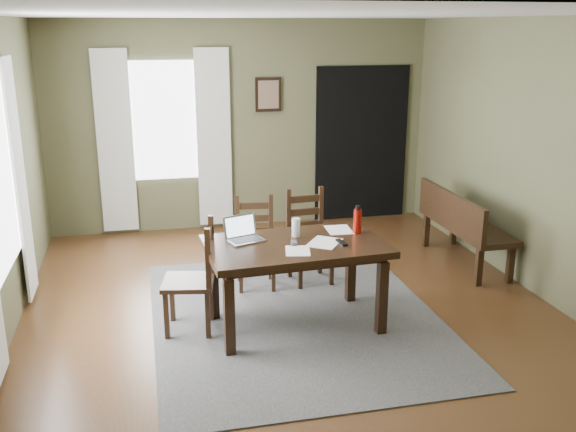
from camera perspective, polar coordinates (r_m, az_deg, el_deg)
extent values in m
cube|color=#492C16|center=(6.05, 0.64, -9.03)|extent=(5.00, 6.00, 0.01)
cube|color=brown|center=(8.50, -4.12, 8.01)|extent=(5.00, 0.02, 2.70)
cube|color=brown|center=(2.93, 14.83, -9.60)|extent=(5.00, 0.02, 2.70)
cube|color=brown|center=(6.64, 22.22, 4.39)|extent=(0.02, 6.00, 2.70)
cube|color=white|center=(5.46, 0.74, 17.50)|extent=(5.00, 6.00, 0.02)
cube|color=#454545|center=(6.05, 0.64, -8.94)|extent=(2.60, 3.20, 0.01)
cube|color=black|center=(5.61, 0.68, -2.73)|extent=(1.61, 1.03, 0.06)
cube|color=black|center=(5.63, 0.68, -3.27)|extent=(1.43, 0.85, 0.05)
cube|color=black|center=(5.29, -5.24, -8.90)|extent=(0.09, 0.09, 0.66)
cube|color=black|center=(5.94, -6.63, -5.98)|extent=(0.09, 0.09, 0.66)
cube|color=black|center=(5.67, 8.33, -7.18)|extent=(0.09, 0.09, 0.66)
cube|color=black|center=(6.29, 5.59, -4.65)|extent=(0.09, 0.09, 0.66)
cube|color=black|center=(5.70, -8.85, -5.84)|extent=(0.51, 0.51, 0.04)
cube|color=black|center=(5.97, -10.26, -7.26)|extent=(0.05, 0.05, 0.43)
cube|color=black|center=(5.93, -6.85, -7.28)|extent=(0.05, 0.05, 0.43)
cube|color=black|center=(5.65, -10.75, -8.71)|extent=(0.05, 0.05, 0.43)
cube|color=black|center=(5.61, -7.13, -8.74)|extent=(0.05, 0.05, 0.43)
cube|color=black|center=(5.75, -6.81, -2.54)|extent=(0.05, 0.05, 0.54)
cube|color=black|center=(5.40, -7.12, -3.84)|extent=(0.05, 0.05, 0.54)
cube|color=black|center=(5.63, -6.91, -4.57)|extent=(0.09, 0.32, 0.07)
cube|color=black|center=(5.58, -6.96, -3.17)|extent=(0.09, 0.32, 0.07)
cube|color=black|center=(5.53, -7.01, -1.75)|extent=(0.09, 0.32, 0.07)
cube|color=black|center=(6.57, -2.88, -2.85)|extent=(0.45, 0.45, 0.04)
cube|color=black|center=(6.49, -4.21, -5.20)|extent=(0.04, 0.04, 0.40)
cube|color=black|center=(6.79, -4.34, -4.17)|extent=(0.04, 0.04, 0.40)
cube|color=black|center=(6.51, -1.30, -5.08)|extent=(0.04, 0.04, 0.40)
cube|color=black|center=(6.81, -1.57, -4.07)|extent=(0.04, 0.04, 0.40)
cube|color=black|center=(6.66, -4.52, -0.26)|extent=(0.05, 0.05, 0.50)
cube|color=black|center=(6.68, -1.53, -0.16)|extent=(0.05, 0.05, 0.50)
cube|color=black|center=(6.71, -3.01, -1.32)|extent=(0.30, 0.06, 0.07)
cube|color=black|center=(6.67, -3.02, -0.21)|extent=(0.30, 0.06, 0.07)
cube|color=black|center=(6.63, -3.04, 0.91)|extent=(0.30, 0.06, 0.07)
cube|color=black|center=(6.70, 2.02, -2.30)|extent=(0.46, 0.46, 0.04)
cube|color=black|center=(6.57, 1.10, -4.79)|extent=(0.04, 0.04, 0.41)
cube|color=black|center=(6.87, 0.17, -3.80)|extent=(0.04, 0.04, 0.41)
cube|color=black|center=(6.68, 3.89, -4.45)|extent=(0.04, 0.04, 0.41)
cube|color=black|center=(6.98, 2.85, -3.49)|extent=(0.04, 0.04, 0.41)
cube|color=black|center=(6.73, 0.04, 0.24)|extent=(0.05, 0.05, 0.53)
cube|color=black|center=(6.85, 2.93, 0.51)|extent=(0.05, 0.05, 0.53)
cube|color=black|center=(6.83, 1.49, -0.76)|extent=(0.31, 0.05, 0.07)
cube|color=black|center=(6.79, 1.50, 0.38)|extent=(0.31, 0.05, 0.07)
cube|color=black|center=(6.75, 1.51, 1.53)|extent=(0.31, 0.05, 0.07)
cube|color=black|center=(7.50, 15.61, -0.82)|extent=(0.48, 1.49, 0.06)
cube|color=black|center=(7.14, 19.15, -4.05)|extent=(0.06, 0.06, 0.42)
cube|color=black|center=(6.96, 16.60, -4.35)|extent=(0.06, 0.06, 0.42)
cube|color=black|center=(8.19, 14.50, -1.03)|extent=(0.06, 0.06, 0.42)
cube|color=black|center=(8.03, 12.20, -1.22)|extent=(0.06, 0.06, 0.42)
cube|color=black|center=(7.34, 14.27, 0.65)|extent=(0.05, 1.49, 0.36)
cube|color=#B7B7BC|center=(5.66, -3.77, -2.18)|extent=(0.36, 0.30, 0.02)
cube|color=#B7B7BC|center=(5.72, -4.31, -0.88)|extent=(0.31, 0.15, 0.20)
cube|color=silver|center=(5.71, -4.27, -0.90)|extent=(0.27, 0.12, 0.17)
cube|color=#3F3F42|center=(5.64, -3.72, -2.12)|extent=(0.29, 0.20, 0.00)
cube|color=#3F3F42|center=(5.55, 0.54, -2.43)|extent=(0.06, 0.09, 0.03)
cube|color=black|center=(5.61, 4.77, -2.36)|extent=(0.06, 0.17, 0.02)
cylinder|color=silver|center=(5.75, 0.71, -1.03)|extent=(0.09, 0.09, 0.17)
cylinder|color=#B0190D|center=(5.87, 6.19, -0.46)|extent=(0.08, 0.08, 0.22)
cylinder|color=black|center=(5.83, 6.23, 0.76)|extent=(0.05, 0.05, 0.04)
cube|color=white|center=(5.62, 3.25, -2.37)|extent=(0.39, 0.40, 0.00)
cube|color=white|center=(5.97, 4.55, -1.23)|extent=(0.24, 0.31, 0.00)
cube|color=white|center=(5.41, 0.87, -3.11)|extent=(0.25, 0.30, 0.00)
cube|color=white|center=(8.36, -10.96, 8.30)|extent=(1.00, 0.01, 1.50)
cube|color=silver|center=(6.58, -22.72, 2.89)|extent=(0.03, 0.48, 2.30)
cube|color=silver|center=(8.37, -15.12, 6.31)|extent=(0.44, 0.03, 2.30)
cube|color=silver|center=(8.41, -6.61, 6.82)|extent=(0.44, 0.03, 2.30)
cube|color=black|center=(8.48, -1.77, 10.75)|extent=(0.34, 0.03, 0.44)
cube|color=brown|center=(8.46, -1.75, 10.74)|extent=(0.27, 0.01, 0.36)
cube|color=black|center=(8.92, 6.54, 6.40)|extent=(1.30, 0.03, 2.10)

